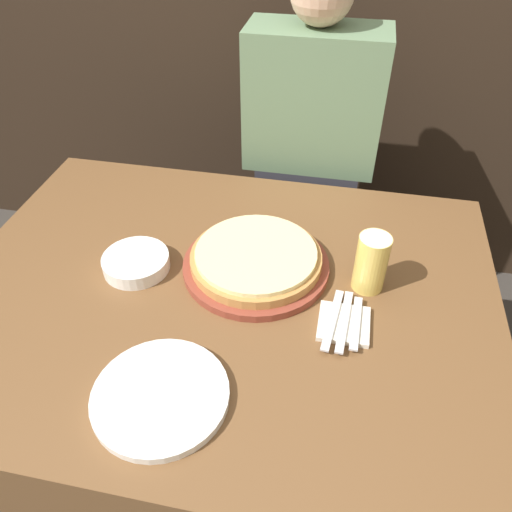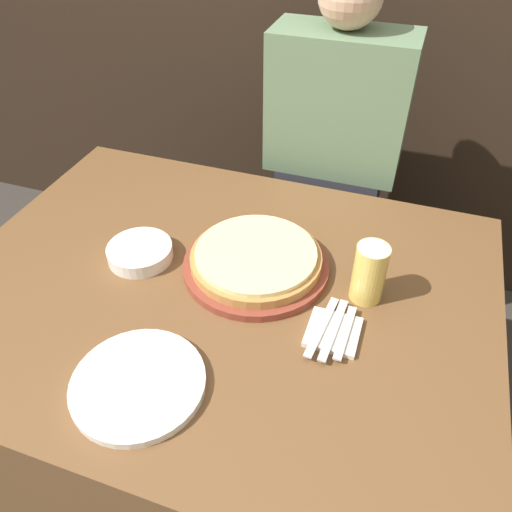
{
  "view_description": "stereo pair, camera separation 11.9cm",
  "coord_description": "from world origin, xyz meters",
  "px_view_note": "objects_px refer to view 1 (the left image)",
  "views": [
    {
      "loc": [
        0.24,
        -0.8,
        1.53
      ],
      "look_at": [
        0.07,
        0.09,
        0.75
      ],
      "focal_mm": 35.0,
      "sensor_mm": 36.0,
      "label": 1
    },
    {
      "loc": [
        0.36,
        -0.77,
        1.53
      ],
      "look_at": [
        0.07,
        0.09,
        0.75
      ],
      "focal_mm": 35.0,
      "sensor_mm": 36.0,
      "label": 2
    }
  ],
  "objects_px": {
    "dinner_plate": "(161,396)",
    "diner_person": "(308,178)",
    "dinner_knife": "(344,321)",
    "spoon": "(356,323)",
    "beer_glass": "(372,261)",
    "pizza_on_board": "(256,260)",
    "fork": "(333,319)",
    "side_bowl": "(136,262)"
  },
  "relations": [
    {
      "from": "dinner_plate",
      "to": "diner_person",
      "type": "distance_m",
      "value": 0.99
    },
    {
      "from": "pizza_on_board",
      "to": "fork",
      "type": "height_order",
      "value": "pizza_on_board"
    },
    {
      "from": "side_bowl",
      "to": "fork",
      "type": "distance_m",
      "value": 0.49
    },
    {
      "from": "beer_glass",
      "to": "dinner_plate",
      "type": "bearing_deg",
      "value": -133.83
    },
    {
      "from": "pizza_on_board",
      "to": "dinner_knife",
      "type": "relative_size",
      "value": 1.97
    },
    {
      "from": "beer_glass",
      "to": "fork",
      "type": "height_order",
      "value": "beer_glass"
    },
    {
      "from": "beer_glass",
      "to": "dinner_knife",
      "type": "bearing_deg",
      "value": -108.36
    },
    {
      "from": "pizza_on_board",
      "to": "spoon",
      "type": "bearing_deg",
      "value": -30.09
    },
    {
      "from": "spoon",
      "to": "dinner_knife",
      "type": "bearing_deg",
      "value": -180.0
    },
    {
      "from": "beer_glass",
      "to": "fork",
      "type": "relative_size",
      "value": 0.8
    },
    {
      "from": "fork",
      "to": "dinner_knife",
      "type": "xyz_separation_m",
      "value": [
        0.03,
        -0.0,
        0.0
      ]
    },
    {
      "from": "dinner_plate",
      "to": "diner_person",
      "type": "relative_size",
      "value": 0.2
    },
    {
      "from": "fork",
      "to": "dinner_knife",
      "type": "distance_m",
      "value": 0.03
    },
    {
      "from": "pizza_on_board",
      "to": "spoon",
      "type": "xyz_separation_m",
      "value": [
        0.25,
        -0.14,
        -0.01
      ]
    },
    {
      "from": "diner_person",
      "to": "dinner_plate",
      "type": "bearing_deg",
      "value": -99.74
    },
    {
      "from": "dinner_plate",
      "to": "spoon",
      "type": "distance_m",
      "value": 0.43
    },
    {
      "from": "pizza_on_board",
      "to": "fork",
      "type": "distance_m",
      "value": 0.24
    },
    {
      "from": "side_bowl",
      "to": "diner_person",
      "type": "xyz_separation_m",
      "value": [
        0.35,
        0.64,
        -0.11
      ]
    },
    {
      "from": "beer_glass",
      "to": "diner_person",
      "type": "relative_size",
      "value": 0.11
    },
    {
      "from": "beer_glass",
      "to": "spoon",
      "type": "relative_size",
      "value": 0.94
    },
    {
      "from": "dinner_knife",
      "to": "spoon",
      "type": "xyz_separation_m",
      "value": [
        0.03,
        0.0,
        0.0
      ]
    },
    {
      "from": "dinner_knife",
      "to": "pizza_on_board",
      "type": "bearing_deg",
      "value": 147.2
    },
    {
      "from": "pizza_on_board",
      "to": "dinner_plate",
      "type": "xyz_separation_m",
      "value": [
        -0.1,
        -0.39,
        -0.02
      ]
    },
    {
      "from": "beer_glass",
      "to": "dinner_knife",
      "type": "height_order",
      "value": "beer_glass"
    },
    {
      "from": "beer_glass",
      "to": "dinner_knife",
      "type": "xyz_separation_m",
      "value": [
        -0.04,
        -0.14,
        -0.06
      ]
    },
    {
      "from": "spoon",
      "to": "diner_person",
      "type": "distance_m",
      "value": 0.75
    },
    {
      "from": "fork",
      "to": "dinner_plate",
      "type": "bearing_deg",
      "value": -140.18
    },
    {
      "from": "fork",
      "to": "diner_person",
      "type": "height_order",
      "value": "diner_person"
    },
    {
      "from": "pizza_on_board",
      "to": "beer_glass",
      "type": "relative_size",
      "value": 2.47
    },
    {
      "from": "dinner_plate",
      "to": "side_bowl",
      "type": "bearing_deg",
      "value": 118.25
    },
    {
      "from": "dinner_knife",
      "to": "diner_person",
      "type": "distance_m",
      "value": 0.75
    },
    {
      "from": "dinner_plate",
      "to": "spoon",
      "type": "xyz_separation_m",
      "value": [
        0.35,
        0.25,
        0.01
      ]
    },
    {
      "from": "pizza_on_board",
      "to": "side_bowl",
      "type": "xyz_separation_m",
      "value": [
        -0.29,
        -0.06,
        -0.01
      ]
    },
    {
      "from": "pizza_on_board",
      "to": "fork",
      "type": "bearing_deg",
      "value": -35.99
    },
    {
      "from": "diner_person",
      "to": "beer_glass",
      "type": "bearing_deg",
      "value": -70.87
    },
    {
      "from": "fork",
      "to": "dinner_knife",
      "type": "bearing_deg",
      "value": -0.0
    },
    {
      "from": "side_bowl",
      "to": "fork",
      "type": "relative_size",
      "value": 0.89
    },
    {
      "from": "fork",
      "to": "pizza_on_board",
      "type": "bearing_deg",
      "value": 144.01
    },
    {
      "from": "beer_glass",
      "to": "diner_person",
      "type": "height_order",
      "value": "diner_person"
    },
    {
      "from": "dinner_knife",
      "to": "spoon",
      "type": "relative_size",
      "value": 1.18
    },
    {
      "from": "side_bowl",
      "to": "pizza_on_board",
      "type": "bearing_deg",
      "value": 11.06
    },
    {
      "from": "side_bowl",
      "to": "fork",
      "type": "height_order",
      "value": "side_bowl"
    }
  ]
}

